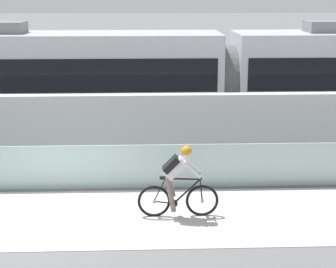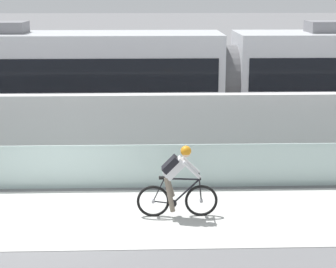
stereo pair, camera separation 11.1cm
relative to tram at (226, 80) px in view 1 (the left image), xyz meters
name	(u,v)px [view 1 (the left image)]	position (x,y,z in m)	size (l,w,h in m)	color
ground_plane	(52,218)	(-4.76, -6.85, -1.89)	(200.00, 200.00, 0.00)	slate
bike_path_deck	(51,218)	(-4.76, -6.85, -1.89)	(32.00, 3.20, 0.01)	beige
glass_parapet	(62,167)	(-4.76, -5.00, -1.34)	(32.00, 0.05, 1.11)	#ADC6C1
concrete_barrier_wall	(71,131)	(-4.76, -3.20, -0.88)	(32.00, 0.36, 2.03)	silver
tram_rail_near	(82,142)	(-4.76, -0.72, -1.89)	(32.00, 0.08, 0.01)	#595654
tram_rail_far	(87,131)	(-4.76, 0.72, -1.89)	(32.00, 0.08, 0.01)	#595654
tram	(226,80)	(0.00, 0.00, 0.00)	(22.56, 2.54, 3.81)	silver
cyclist_on_bike	(178,182)	(-2.00, -6.85, -1.09)	(1.77, 0.58, 1.61)	black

